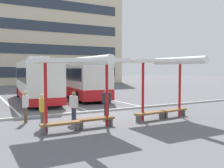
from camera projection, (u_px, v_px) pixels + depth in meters
name	position (u px, v px, depth m)	size (l,w,h in m)	color
ground_plane	(103.00, 116.00, 15.02)	(160.00, 160.00, 0.00)	slate
terminal_building	(11.00, 30.00, 47.67)	(41.62, 11.76, 22.98)	beige
coach_bus_0	(36.00, 80.00, 21.98)	(3.59, 11.34, 3.77)	silver
coach_bus_1	(80.00, 80.00, 24.43)	(3.45, 10.53, 3.74)	silver
lane_stripe_0	(7.00, 103.00, 20.85)	(0.16, 14.00, 0.01)	white
lane_stripe_1	(57.00, 100.00, 22.91)	(0.16, 14.00, 0.01)	white
lane_stripe_2	(100.00, 97.00, 24.96)	(0.16, 14.00, 0.01)	white
waiting_shelter_0	(80.00, 63.00, 11.34)	(3.97, 4.48, 3.30)	red
bench_0	(61.00, 125.00, 11.13)	(1.77, 0.42, 0.45)	brown
bench_1	(96.00, 120.00, 12.17)	(1.85, 0.45, 0.45)	brown
waiting_shelter_1	(166.00, 62.00, 13.95)	(3.65, 4.41, 3.39)	red
bench_2	(151.00, 114.00, 13.79)	(2.01, 0.59, 0.45)	brown
bench_3	(174.00, 111.00, 14.78)	(1.84, 0.60, 0.45)	brown
platform_kerb	(93.00, 112.00, 16.27)	(44.00, 0.24, 0.12)	#ADADA8
waiting_passenger_0	(25.00, 105.00, 13.13)	(0.39, 0.52, 1.64)	brown
waiting_passenger_1	(42.00, 109.00, 11.86)	(0.27, 0.49, 1.61)	brown
waiting_passenger_2	(107.00, 101.00, 14.58)	(0.41, 0.53, 1.65)	black
waiting_passenger_3	(74.00, 105.00, 13.04)	(0.32, 0.51, 1.63)	#33384C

